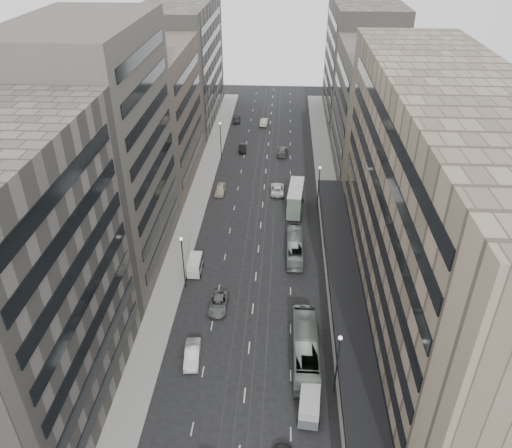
% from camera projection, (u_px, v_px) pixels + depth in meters
% --- Properties ---
extents(ground, '(220.00, 220.00, 0.00)m').
position_uv_depth(ground, '(249.00, 354.00, 59.19)').
color(ground, black).
rests_on(ground, ground).
extents(sidewalk_right, '(4.00, 125.00, 0.15)m').
position_uv_depth(sidewalk_right, '(329.00, 202.00, 90.38)').
color(sidewalk_right, gray).
rests_on(sidewalk_right, ground).
extents(sidewalk_left, '(4.00, 125.00, 0.15)m').
position_uv_depth(sidewalk_left, '(198.00, 198.00, 91.56)').
color(sidewalk_left, gray).
rests_on(sidewalk_left, ground).
extents(department_store, '(19.20, 60.00, 30.00)m').
position_uv_depth(department_store, '(439.00, 217.00, 57.05)').
color(department_store, gray).
rests_on(department_store, ground).
extents(building_right_mid, '(15.00, 28.00, 24.00)m').
position_uv_depth(building_right_mid, '(378.00, 113.00, 95.94)').
color(building_right_mid, '#544F49').
rests_on(building_right_mid, ground).
extents(building_right_far, '(15.00, 32.00, 28.00)m').
position_uv_depth(building_right_far, '(361.00, 63.00, 120.34)').
color(building_right_far, slate).
rests_on(building_right_far, ground).
extents(building_left_a, '(15.00, 28.00, 30.00)m').
position_uv_depth(building_left_a, '(7.00, 292.00, 45.56)').
color(building_left_a, slate).
rests_on(building_left_a, ground).
extents(building_left_b, '(15.00, 26.00, 34.00)m').
position_uv_depth(building_left_b, '(99.00, 153.00, 67.42)').
color(building_left_b, '#544F49').
rests_on(building_left_b, ground).
extents(building_left_c, '(15.00, 28.00, 25.00)m').
position_uv_depth(building_left_c, '(150.00, 116.00, 92.70)').
color(building_left_c, '#6A5B52').
rests_on(building_left_c, ground).
extents(building_left_d, '(15.00, 38.00, 28.00)m').
position_uv_depth(building_left_d, '(182.00, 64.00, 119.91)').
color(building_left_d, slate).
rests_on(building_left_d, ground).
extents(lamp_right_near, '(0.44, 0.44, 8.32)m').
position_uv_depth(lamp_right_near, '(338.00, 358.00, 51.73)').
color(lamp_right_near, '#262628').
rests_on(lamp_right_near, ground).
extents(lamp_right_far, '(0.44, 0.44, 8.32)m').
position_uv_depth(lamp_right_far, '(319.00, 183.00, 85.67)').
color(lamp_right_far, '#262628').
rests_on(lamp_right_far, ground).
extents(lamp_left_near, '(0.44, 0.44, 8.32)m').
position_uv_depth(lamp_left_near, '(183.00, 257.00, 67.11)').
color(lamp_left_near, '#262628').
rests_on(lamp_left_near, ground).
extents(lamp_left_far, '(0.44, 0.44, 8.32)m').
position_uv_depth(lamp_left_far, '(220.00, 137.00, 103.60)').
color(lamp_left_far, '#262628').
rests_on(lamp_left_far, ground).
extents(bus_near, '(2.96, 12.31, 3.42)m').
position_uv_depth(bus_near, '(305.00, 348.00, 57.73)').
color(bus_near, gray).
rests_on(bus_near, ground).
extents(bus_far, '(2.35, 10.01, 2.79)m').
position_uv_depth(bus_far, '(295.00, 247.00, 75.80)').
color(bus_far, gray).
rests_on(bus_far, ground).
extents(double_decker, '(3.25, 8.70, 4.66)m').
position_uv_depth(double_decker, '(295.00, 198.00, 86.61)').
color(double_decker, slate).
rests_on(double_decker, ground).
extents(vw_microbus, '(2.61, 5.07, 2.65)m').
position_uv_depth(vw_microbus, '(310.00, 403.00, 51.50)').
color(vw_microbus, '#4D5154').
rests_on(vw_microbus, ground).
extents(panel_van, '(1.98, 3.95, 2.48)m').
position_uv_depth(panel_van, '(195.00, 265.00, 72.02)').
color(panel_van, beige).
rests_on(panel_van, ground).
extents(sedan_1, '(2.09, 4.99, 1.60)m').
position_uv_depth(sedan_1, '(192.00, 354.00, 58.09)').
color(sedan_1, silver).
rests_on(sedan_1, ground).
extents(sedan_2, '(2.40, 5.12, 1.42)m').
position_uv_depth(sedan_2, '(218.00, 303.00, 65.83)').
color(sedan_2, slate).
rests_on(sedan_2, ground).
extents(sedan_4, '(1.93, 4.72, 1.60)m').
position_uv_depth(sedan_4, '(220.00, 189.00, 93.12)').
color(sedan_4, beige).
rests_on(sedan_4, ground).
extents(sedan_5, '(1.81, 4.45, 1.43)m').
position_uv_depth(sedan_5, '(243.00, 148.00, 109.79)').
color(sedan_5, black).
rests_on(sedan_5, ground).
extents(sedan_6, '(2.69, 5.55, 1.52)m').
position_uv_depth(sedan_6, '(277.00, 189.00, 93.29)').
color(sedan_6, white).
rests_on(sedan_6, ground).
extents(sedan_7, '(2.56, 5.60, 1.59)m').
position_uv_depth(sedan_7, '(282.00, 151.00, 108.23)').
color(sedan_7, '#565658').
rests_on(sedan_7, ground).
extents(sedan_8, '(1.85, 4.44, 1.50)m').
position_uv_depth(sedan_8, '(237.00, 119.00, 125.19)').
color(sedan_8, '#29292C').
rests_on(sedan_8, ground).
extents(sedan_9, '(2.16, 5.07, 1.63)m').
position_uv_depth(sedan_9, '(264.00, 122.00, 123.54)').
color(sedan_9, '#BCB09B').
rests_on(sedan_9, ground).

